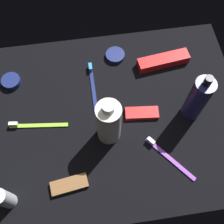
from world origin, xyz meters
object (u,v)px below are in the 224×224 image
object	(u,v)px
snack_bar_brown	(69,185)
cream_tin_left	(115,55)
toothpaste_box_red	(163,61)
toothbrush_lime	(35,125)
deodorant_stick	(4,199)
lotion_bottle	(197,99)
bodywash_bottle	(109,123)
toothbrush_navy	(93,84)
toothbrush_purple	(167,156)
snack_bar_red	(142,113)
cream_tin_right	(11,81)

from	to	relation	value
snack_bar_brown	cream_tin_left	xyz separation A→B (cm)	(19.34, 41.88, 0.00)
toothpaste_box_red	toothbrush_lime	bearing A→B (deg)	-166.21
deodorant_stick	lotion_bottle	bearing A→B (deg)	18.88
snack_bar_brown	lotion_bottle	bearing A→B (deg)	16.11
toothbrush_lime	cream_tin_left	world-z (taller)	toothbrush_lime
bodywash_bottle	cream_tin_left	world-z (taller)	bodywash_bottle
toothbrush_navy	cream_tin_left	xyz separation A→B (cm)	(9.09, 10.39, 0.14)
toothbrush_purple	toothpaste_box_red	world-z (taller)	toothpaste_box_red
toothbrush_lime	snack_bar_red	xyz separation A→B (cm)	(33.37, -1.04, 0.14)
bodywash_bottle	toothbrush_purple	distance (cm)	20.30
snack_bar_red	cream_tin_right	bearing A→B (deg)	162.48
bodywash_bottle	toothpaste_box_red	bearing A→B (deg)	46.28
bodywash_bottle	toothbrush_navy	xyz separation A→B (cm)	(-2.92, 17.75, -8.17)
toothbrush_lime	cream_tin_left	distance (cm)	35.99
toothbrush_navy	cream_tin_right	bearing A→B (deg)	169.68
toothbrush_navy	cream_tin_right	distance (cm)	26.96
toothbrush_purple	snack_bar_brown	size ratio (longest dim) A/B	1.43
deodorant_stick	toothpaste_box_red	size ratio (longest dim) A/B	0.55
lotion_bottle	snack_bar_brown	bearing A→B (deg)	-156.49
bodywash_bottle	deodorant_stick	world-z (taller)	bodywash_bottle
toothbrush_navy	toothpaste_box_red	xyz separation A→B (cm)	(24.81, 5.13, 0.99)
toothbrush_navy	cream_tin_left	size ratio (longest dim) A/B	2.74
lotion_bottle	toothbrush_lime	size ratio (longest dim) A/B	1.13
deodorant_stick	cream_tin_left	size ratio (longest dim) A/B	1.48
toothbrush_lime	cream_tin_left	size ratio (longest dim) A/B	2.74
bodywash_bottle	toothbrush_purple	world-z (taller)	bodywash_bottle
snack_bar_brown	cream_tin_right	size ratio (longest dim) A/B	1.70
toothbrush_navy	toothbrush_purple	distance (cm)	33.21
toothbrush_purple	cream_tin_left	world-z (taller)	toothbrush_purple
snack_bar_brown	cream_tin_right	distance (cm)	39.79
cream_tin_right	cream_tin_left	bearing A→B (deg)	8.88
deodorant_stick	cream_tin_right	bearing A→B (deg)	89.52
snack_bar_red	cream_tin_right	size ratio (longest dim) A/B	1.70
lotion_bottle	cream_tin_left	size ratio (longest dim) A/B	3.10
snack_bar_brown	snack_bar_red	world-z (taller)	same
bodywash_bottle	snack_bar_brown	size ratio (longest dim) A/B	1.85
lotion_bottle	bodywash_bottle	size ratio (longest dim) A/B	1.06
toothbrush_navy	snack_bar_brown	world-z (taller)	toothbrush_navy
deodorant_stick	snack_bar_brown	xyz separation A→B (cm)	(16.59, 2.00, -4.10)
bodywash_bottle	cream_tin_left	distance (cm)	29.91
toothbrush_lime	cream_tin_left	bearing A→B (deg)	37.85
toothpaste_box_red	cream_tin_left	xyz separation A→B (cm)	(-15.72, 5.26, -0.85)
deodorant_stick	toothbrush_navy	world-z (taller)	deodorant_stick
toothbrush_purple	lotion_bottle	bearing A→B (deg)	51.52
toothbrush_navy	snack_bar_brown	bearing A→B (deg)	-108.04
toothbrush_navy	snack_bar_brown	size ratio (longest dim) A/B	1.73
toothbrush_navy	toothbrush_purple	size ratio (longest dim) A/B	1.21
bodywash_bottle	toothbrush_navy	distance (cm)	19.76
bodywash_bottle	deodorant_stick	bearing A→B (deg)	-152.14
toothbrush_lime	toothbrush_purple	bearing A→B (deg)	-22.29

